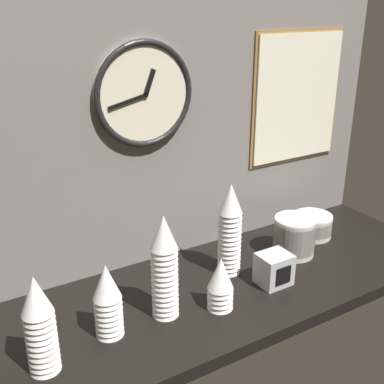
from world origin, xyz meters
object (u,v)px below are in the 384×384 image
cup_stack_left (108,300)px  wall_clock (144,94)px  cup_stack_center (221,283)px  menu_board (297,98)px  cup_stack_center_left (165,267)px  cup_stack_center_right (230,229)px  bowl_stack_far_right (312,225)px  napkin_dispenser (274,269)px  bowl_stack_right (294,235)px  cup_stack_far_left (40,325)px

cup_stack_left → wall_clock: wall_clock is taller
cup_stack_center → menu_board: menu_board is taller
cup_stack_center → cup_stack_center_left: size_ratio=0.53×
cup_stack_center_right → cup_stack_center_left: 30.43cm
cup_stack_center → bowl_stack_far_right: cup_stack_center is taller
napkin_dispenser → wall_clock: bearing=130.6°
bowl_stack_far_right → napkin_dispenser: size_ratio=1.42×
cup_stack_center_right → wall_clock: size_ratio=0.96×
bowl_stack_right → wall_clock: bearing=155.8°
cup_stack_center_left → napkin_dispenser: (36.90, -3.35, -10.40)cm
wall_clock → bowl_stack_right: bearing=-24.2°
bowl_stack_far_right → menu_board: menu_board is taller
cup_stack_left → cup_stack_center_left: (16.99, 0.08, 4.89)cm
bowl_stack_right → menu_board: bearing=52.6°
bowl_stack_far_right → wall_clock: bearing=167.3°
cup_stack_center_right → bowl_stack_far_right: (42.13, 5.12, -10.91)cm
bowl_stack_far_right → bowl_stack_right: bowl_stack_right is taller
cup_stack_far_left → cup_stack_center_left: bearing=7.2°
cup_stack_center_left → wall_clock: (9.40, 28.73, 41.88)cm
cup_stack_center_right → wall_clock: 49.91cm
cup_stack_center_right → wall_clock: (-19.43, 18.97, 41.88)cm
cup_stack_center_left → cup_stack_far_left: cup_stack_center_left is taller
cup_stack_center → cup_stack_center_right: cup_stack_center_right is taller
napkin_dispenser → menu_board: bearing=43.3°
bowl_stack_right → cup_stack_far_left: bearing=-172.2°
bowl_stack_far_right → bowl_stack_right: bearing=-156.3°
cup_stack_left → cup_stack_center_right: (45.82, 9.85, 4.89)cm
bowl_stack_far_right → menu_board: 47.80cm
cup_stack_center_right → cup_stack_center_left: bearing=-161.3°
cup_stack_center → cup_stack_far_left: 50.93cm
cup_stack_left → bowl_stack_right: size_ratio=1.46×
cup_stack_center_right → bowl_stack_far_right: bearing=6.9°
cup_stack_far_left → napkin_dispenser: size_ratio=2.55×
cup_stack_center_right → napkin_dispenser: 18.58cm
cup_stack_center_right → cup_stack_far_left: 65.95cm
bowl_stack_right → bowl_stack_far_right: bearing=23.7°
cup_stack_left → wall_clock: (26.39, 28.81, 46.78)cm
bowl_stack_right → napkin_dispenser: size_ratio=1.42×
cup_stack_left → bowl_stack_far_right: 89.42cm
cup_stack_center_right → cup_stack_far_left: cup_stack_center_right is taller
cup_stack_center → menu_board: (56.72, 34.97, 41.88)cm
cup_stack_center_left → bowl_stack_right: bearing=8.3°
wall_clock → cup_stack_center_left: bearing=-108.1°
cup_stack_center_right → napkin_dispenser: cup_stack_center_right is taller
wall_clock → cup_stack_center_right: bearing=-44.3°
cup_stack_center → bowl_stack_far_right: 59.47cm
cup_stack_center_right → wall_clock: bearing=135.7°
cup_stack_far_left → bowl_stack_right: bearing=7.8°
cup_stack_far_left → napkin_dispenser: cup_stack_far_left is taller
bowl_stack_far_right → napkin_dispenser: bearing=-151.8°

